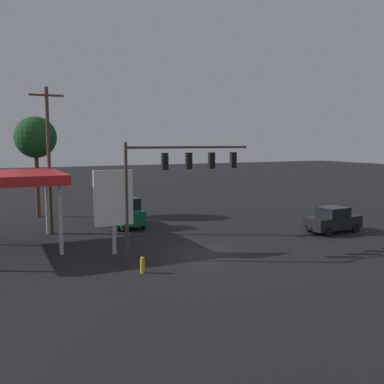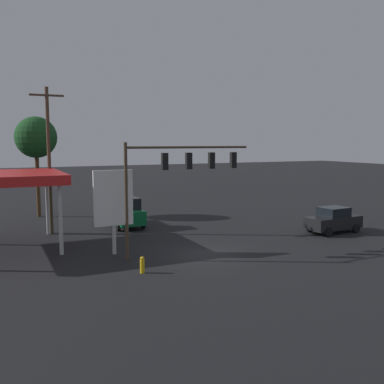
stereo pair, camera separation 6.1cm
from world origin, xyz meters
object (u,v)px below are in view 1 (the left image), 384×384
traffic_signal_assembly (178,170)px  fire_hydrant (143,265)px  sedan_far (333,220)px  utility_pole (49,158)px  pickup_parked (124,213)px  price_sign (113,200)px  street_tree (36,138)px

traffic_signal_assembly → fire_hydrant: traffic_signal_assembly is taller
sedan_far → fire_hydrant: 16.62m
traffic_signal_assembly → utility_pole: (6.22, -9.45, 0.51)m
pickup_parked → fire_hydrant: bearing=-14.3°
fire_hydrant → sedan_far: bearing=-168.1°
sedan_far → fire_hydrant: size_ratio=5.13×
utility_pole → fire_hydrant: (-2.96, 12.18, -5.22)m
sedan_far → fire_hydrant: sedan_far is taller
utility_pole → price_sign: utility_pole is taller
price_sign → pickup_parked: price_sign is taller
pickup_parked → street_tree: street_tree is taller
utility_pole → sedan_far: (-19.21, 8.74, -4.70)m
price_sign → street_tree: 16.52m
sedan_far → price_sign: bearing=-7.2°
street_tree → utility_pole: bearing=90.6°
utility_pole → traffic_signal_assembly: bearing=123.3°
traffic_signal_assembly → street_tree: (6.31, -17.50, 2.01)m
utility_pole → sedan_far: bearing=155.5°
sedan_far → street_tree: street_tree is taller
traffic_signal_assembly → price_sign: (3.55, -1.67, -1.81)m
utility_pole → price_sign: bearing=108.9°
street_tree → fire_hydrant: size_ratio=10.30×
utility_pole → street_tree: 8.19m
price_sign → fire_hydrant: (-0.30, 4.40, -2.89)m
fire_hydrant → pickup_parked: bearing=-102.2°
price_sign → pickup_parked: bearing=-110.3°
utility_pole → street_tree: size_ratio=1.18×
pickup_parked → fire_hydrant: pickup_parked is taller
traffic_signal_assembly → street_tree: street_tree is taller
street_tree → fire_hydrant: street_tree is taller
pickup_parked → sedan_far: bearing=54.3°
street_tree → pickup_parked: bearing=126.4°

